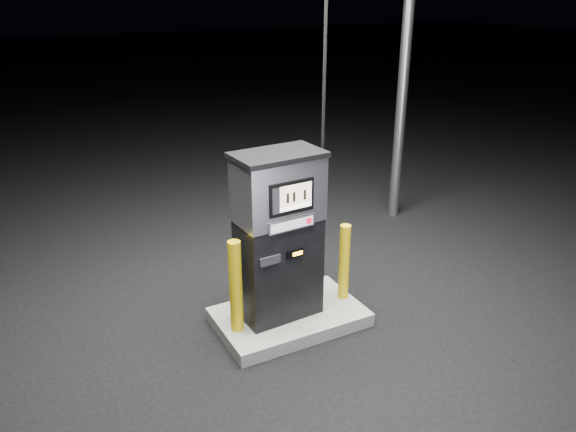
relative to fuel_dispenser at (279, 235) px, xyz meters
name	(u,v)px	position (x,y,z in m)	size (l,w,h in m)	color
ground	(289,323)	(0.11, -0.03, -1.09)	(80.00, 80.00, 0.00)	black
pump_island	(289,317)	(0.11, -0.03, -1.01)	(1.60, 1.00, 0.15)	slate
fuel_dispenser	(279,235)	(0.00, 0.00, 0.00)	(1.02, 0.59, 3.79)	black
bollard_left	(236,287)	(-0.54, -0.08, -0.43)	(0.13, 0.13, 1.01)	#DDBA0C
bollard_right	(344,262)	(0.80, -0.05, -0.49)	(0.12, 0.12, 0.90)	#DDBA0C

